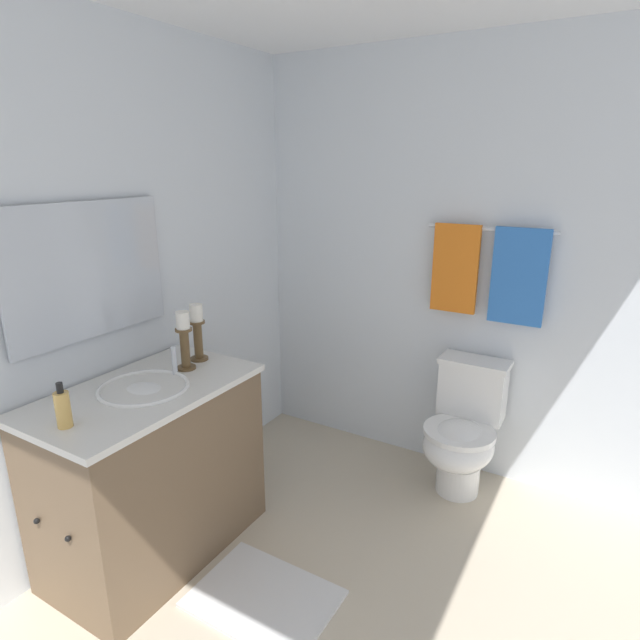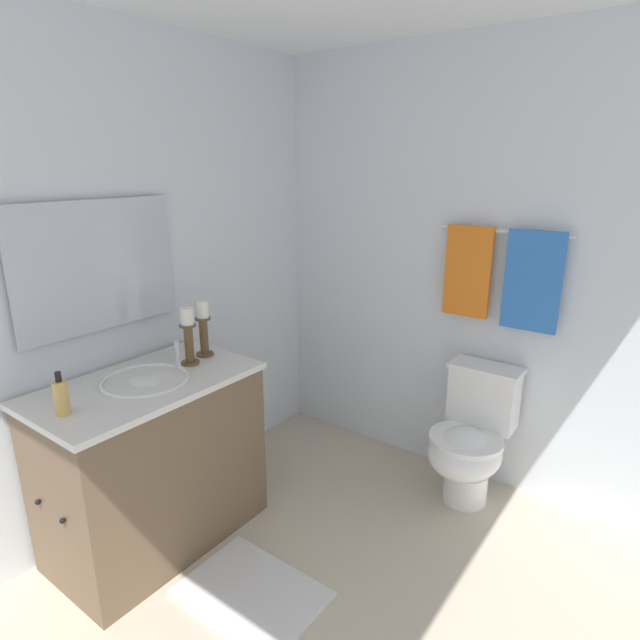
% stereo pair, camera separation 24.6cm
% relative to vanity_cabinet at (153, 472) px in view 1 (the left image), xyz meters
% --- Properties ---
extents(floor, '(2.62, 2.85, 0.02)m').
position_rel_vanity_cabinet_xyz_m(floor, '(0.99, 0.08, -0.44)').
color(floor, beige).
rests_on(floor, ground).
extents(wall_back, '(2.62, 0.04, 2.45)m').
position_rel_vanity_cabinet_xyz_m(wall_back, '(0.99, 1.50, 0.80)').
color(wall_back, silver).
rests_on(wall_back, ground).
extents(wall_left, '(0.04, 2.85, 2.45)m').
position_rel_vanity_cabinet_xyz_m(wall_left, '(-0.33, 0.08, 0.80)').
color(wall_left, silver).
rests_on(wall_left, ground).
extents(vanity_cabinet, '(0.58, 1.02, 0.85)m').
position_rel_vanity_cabinet_xyz_m(vanity_cabinet, '(0.00, 0.00, 0.00)').
color(vanity_cabinet, brown).
rests_on(vanity_cabinet, ground).
extents(sink_basin, '(0.40, 0.40, 0.24)m').
position_rel_vanity_cabinet_xyz_m(sink_basin, '(0.00, 0.00, 0.39)').
color(sink_basin, white).
rests_on(sink_basin, vanity_cabinet).
extents(mirror, '(0.02, 0.80, 0.60)m').
position_rel_vanity_cabinet_xyz_m(mirror, '(-0.28, 0.00, 0.93)').
color(mirror, silver).
extents(candle_holder_tall, '(0.09, 0.09, 0.29)m').
position_rel_vanity_cabinet_xyz_m(candle_holder_tall, '(-0.03, 0.39, 0.58)').
color(candle_holder_tall, brown).
rests_on(candle_holder_tall, vanity_cabinet).
extents(candle_holder_short, '(0.09, 0.09, 0.29)m').
position_rel_vanity_cabinet_xyz_m(candle_holder_short, '(-0.00, 0.27, 0.58)').
color(candle_holder_short, brown).
rests_on(candle_holder_short, vanity_cabinet).
extents(soap_bottle, '(0.06, 0.06, 0.18)m').
position_rel_vanity_cabinet_xyz_m(soap_bottle, '(0.02, -0.39, 0.50)').
color(soap_bottle, '#E5B259').
rests_on(soap_bottle, vanity_cabinet).
extents(toilet, '(0.39, 0.54, 0.75)m').
position_rel_vanity_cabinet_xyz_m(toilet, '(1.11, 1.22, -0.06)').
color(toilet, white).
rests_on(toilet, ground).
extents(towel_bar, '(0.68, 0.02, 0.02)m').
position_rel_vanity_cabinet_xyz_m(towel_bar, '(1.11, 1.44, 1.04)').
color(towel_bar, silver).
extents(towel_near_vanity, '(0.25, 0.03, 0.49)m').
position_rel_vanity_cabinet_xyz_m(towel_near_vanity, '(0.94, 1.42, 0.82)').
color(towel_near_vanity, orange).
rests_on(towel_near_vanity, towel_bar).
extents(towel_center, '(0.28, 0.03, 0.51)m').
position_rel_vanity_cabinet_xyz_m(towel_center, '(1.28, 1.42, 0.81)').
color(towel_center, blue).
rests_on(towel_center, towel_bar).
extents(bath_mat, '(0.60, 0.44, 0.02)m').
position_rel_vanity_cabinet_xyz_m(bath_mat, '(0.63, 0.00, -0.42)').
color(bath_mat, silver).
rests_on(bath_mat, ground).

